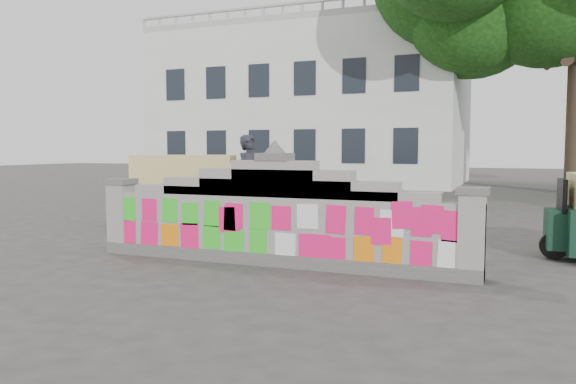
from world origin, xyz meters
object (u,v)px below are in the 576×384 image
object	(u,v)px
cyclist_rider	(250,190)
cyclist_bike	(250,209)
pedestrian	(324,207)
rickshaw_left	(189,189)

from	to	relation	value
cyclist_rider	cyclist_bike	bearing A→B (deg)	0.00
pedestrian	rickshaw_left	distance (m)	4.20
cyclist_bike	pedestrian	size ratio (longest dim) A/B	1.47
cyclist_bike	pedestrian	xyz separation A→B (m)	(1.89, -0.54, 0.17)
cyclist_bike	rickshaw_left	world-z (taller)	rickshaw_left
cyclist_bike	pedestrian	bearing A→B (deg)	-92.76
pedestrian	rickshaw_left	bearing A→B (deg)	-153.26
cyclist_rider	rickshaw_left	distance (m)	2.25
pedestrian	cyclist_bike	bearing A→B (deg)	-149.63
rickshaw_left	cyclist_bike	bearing A→B (deg)	-47.33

